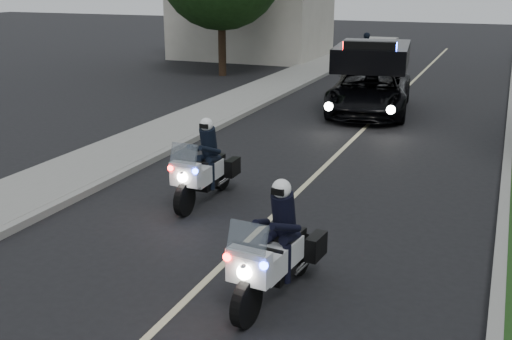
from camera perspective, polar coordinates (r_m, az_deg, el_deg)
The scene contains 12 objects.
ground at distance 9.22m, azimuth -5.59°, elevation -11.08°, with size 120.00×120.00×0.00m, color black.
curb_right at distance 17.66m, azimuth 22.36°, elevation 1.94°, with size 0.20×60.00×0.15m, color gray.
curb_left at distance 19.38m, azimuth -2.58°, elevation 4.53°, with size 0.20×60.00×0.15m, color gray.
sidewalk_left at distance 19.86m, azimuth -5.47°, elevation 4.79°, with size 2.00×60.00×0.16m, color gray.
lane_marking at distance 18.10m, azimuth 9.31°, elevation 3.15°, with size 0.12×50.00×0.01m, color #BFB78C.
police_moto_left at distance 12.69m, azimuth -4.74°, elevation -2.88°, with size 0.71×2.03×1.73m, color silver, non-canonical shape.
police_moto_right at distance 9.03m, azimuth 1.85°, elevation -11.65°, with size 0.72×2.05×1.74m, color silver, non-canonical shape.
police_suv at distance 21.42m, azimuth 10.42°, elevation 5.30°, with size 2.53×5.47×2.66m, color black.
bicycle at distance 29.51m, azimuth 10.05°, elevation 8.59°, with size 0.57×1.63×0.85m, color black.
cyclist at distance 29.51m, azimuth 10.05°, elevation 8.59°, with size 0.65×0.43×1.81m, color black.
tree_left_near at distance 29.29m, azimuth -3.12°, elevation 8.76°, with size 5.76×5.76×9.60m, color #193C14, non-canonical shape.
tree_left_far at distance 34.56m, azimuth -1.23°, elevation 10.10°, with size 7.45×7.45×12.42m, color black, non-canonical shape.
Camera 1 is at (3.88, -7.12, 4.38)m, focal length 43.09 mm.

